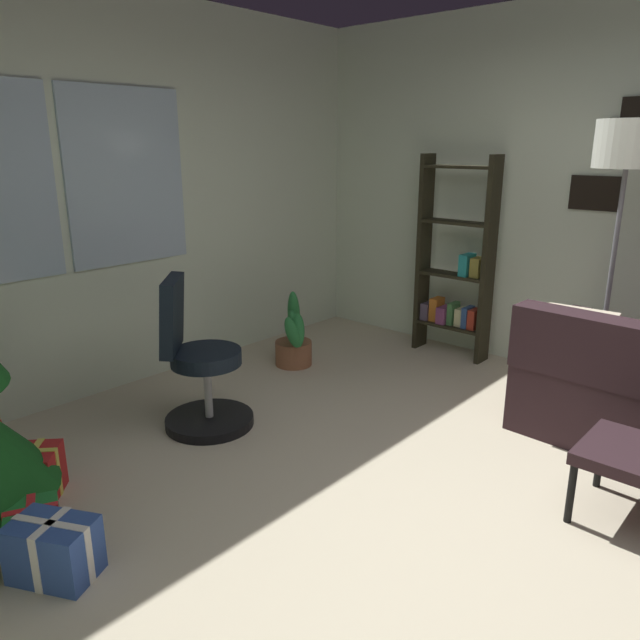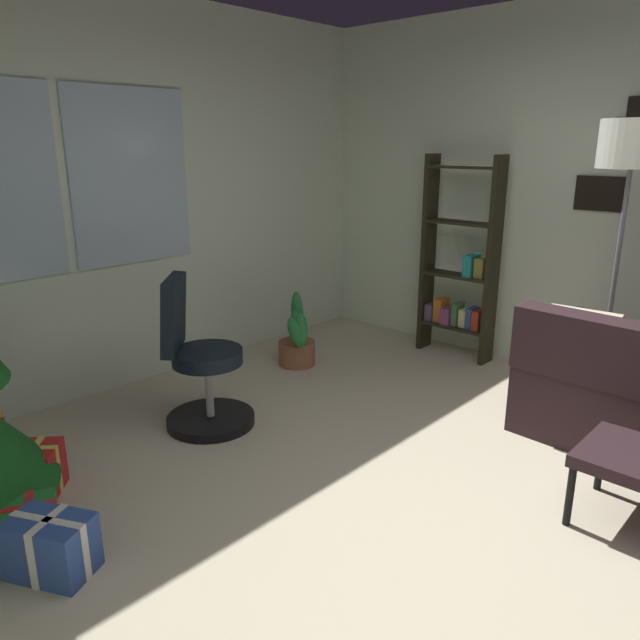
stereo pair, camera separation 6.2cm
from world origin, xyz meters
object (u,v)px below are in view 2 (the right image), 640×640
Objects in this scene: gift_box_blue at (51,546)px; gift_box_red at (37,470)px; floor_lamp at (631,164)px; footstool at (634,462)px; bookshelf at (460,270)px; potted_plant at (297,340)px; gift_box_green at (32,531)px; office_chair at (200,369)px.

gift_box_red is at bearing 71.70° from gift_box_blue.
footstool is at bearing -155.17° from floor_lamp.
footstool is 1.18× the size of gift_box_blue.
floor_lamp reaches higher than gift_box_red.
gift_box_blue is at bearing 160.07° from floor_lamp.
floor_lamp is at bearing 24.83° from footstool.
footstool is 1.42× the size of gift_box_red.
floor_lamp is at bearing -107.31° from bookshelf.
gift_box_red is 0.18× the size of floor_lamp.
bookshelf is at bearing -35.55° from potted_plant.
gift_box_green is at bearing 157.37° from floor_lamp.
gift_box_red is 0.53m from gift_box_green.
office_chair is at bearing 135.86° from floor_lamp.
office_chair is at bearing 167.78° from bookshelf.
gift_box_blue is 1.46m from office_chair.
gift_box_red is 3.73m from floor_lamp.
gift_box_green is at bearing 91.92° from gift_box_blue.
gift_box_red is 1.08× the size of gift_box_green.
gift_box_green is at bearing -161.86° from potted_plant.
gift_box_green is 3.71m from floor_lamp.
gift_box_blue is (-2.01, 1.65, -0.19)m from footstool.
potted_plant is at bearing 18.14° from gift_box_green.
office_chair is 2.88m from floor_lamp.
bookshelf is at bearing 50.14° from footstool.
gift_box_green is 0.17× the size of floor_lamp.
potted_plant is (-1.11, 0.79, -0.51)m from bookshelf.
gift_box_blue reaches higher than gift_box_green.
gift_box_green is (-2.01, 1.83, -0.20)m from footstool.
floor_lamp reaches higher than office_chair.
gift_box_green is 0.50× the size of potted_plant.
gift_box_blue is at bearing -88.08° from gift_box_green.
footstool is at bearing -129.86° from bookshelf.
office_chair is 1.56× the size of potted_plant.
bookshelf is (1.53, 1.83, 0.41)m from footstool.
floor_lamp is (3.13, -1.31, 1.50)m from gift_box_green.
gift_box_red is at bearing 65.22° from gift_box_green.
footstool is 2.44m from office_chair.
gift_box_red is at bearing -171.78° from potted_plant.
bookshelf is 0.88× the size of floor_lamp.
gift_box_red is 2.24m from potted_plant.
bookshelf is 2.67× the size of potted_plant.
office_chair is at bearing 27.97° from gift_box_blue.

